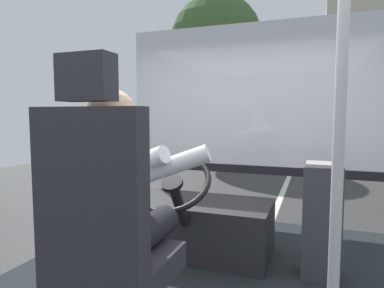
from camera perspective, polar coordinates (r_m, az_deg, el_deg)
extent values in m
cube|color=#323232|center=(10.67, 16.54, -4.73)|extent=(18.00, 44.00, 0.05)
cube|color=silver|center=(10.67, 16.54, -4.58)|extent=(0.12, 39.60, 0.00)
cube|color=#28282D|center=(1.66, -12.48, -19.70)|extent=(0.48, 0.48, 0.12)
cube|color=#28282D|center=(1.38, -17.07, -7.71)|extent=(0.48, 0.10, 0.66)
cube|color=#28282D|center=(1.36, -17.56, 10.75)|extent=(0.22, 0.10, 0.18)
cylinder|color=black|center=(1.65, -7.63, -14.60)|extent=(0.15, 0.42, 0.15)
cylinder|color=black|center=(1.74, -13.03, -13.67)|extent=(0.15, 0.42, 0.15)
cylinder|color=silver|center=(1.52, -13.33, -8.74)|extent=(0.31, 0.31, 0.54)
cube|color=navy|center=(1.64, -10.27, -5.35)|extent=(0.06, 0.01, 0.34)
sphere|color=tan|center=(1.48, -13.62, 5.13)|extent=(0.21, 0.21, 0.21)
cylinder|color=silver|center=(1.68, -6.04, -4.56)|extent=(0.55, 0.21, 0.27)
cylinder|color=silver|center=(1.76, -11.35, -4.16)|extent=(0.55, 0.21, 0.27)
cube|color=black|center=(2.65, 1.01, -13.82)|extent=(1.10, 0.56, 0.40)
cylinder|color=black|center=(2.23, -2.28, -10.11)|extent=(0.07, 0.27, 0.35)
torus|color=black|center=(2.10, -3.40, -6.69)|extent=(0.49, 0.43, 0.31)
cylinder|color=black|center=(2.10, -3.40, -6.69)|extent=(0.14, 0.13, 0.10)
cylinder|color=#B7B7BC|center=(1.37, 23.81, 1.65)|extent=(0.04, 0.04, 1.98)
cube|color=#333338|center=(2.37, 21.26, -12.29)|extent=(0.24, 0.21, 0.73)
cube|color=#9E9993|center=(2.29, 21.57, -3.25)|extent=(0.21, 0.19, 0.02)
cube|color=silver|center=(3.38, 9.61, 8.24)|extent=(2.50, 0.01, 1.40)
cube|color=black|center=(3.42, 9.43, -4.22)|extent=(2.50, 0.08, 0.08)
cylinder|color=#4C3828|center=(12.96, 4.08, 4.88)|extent=(0.31, 0.31, 3.42)
sphere|color=#3C592D|center=(13.26, 4.16, 17.17)|extent=(3.42, 3.42, 3.42)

